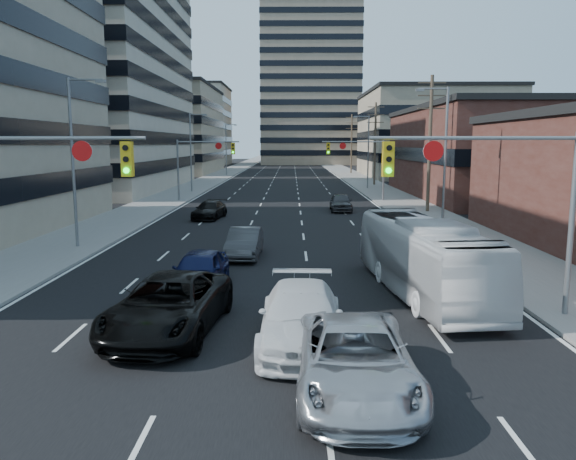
# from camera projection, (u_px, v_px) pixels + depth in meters

# --- Properties ---
(ground) EXTENTS (400.00, 400.00, 0.00)m
(ground) POSITION_uv_depth(u_px,v_px,m) (234.00, 448.00, 10.48)
(ground) COLOR black
(ground) RESTS_ON ground
(road_surface) EXTENTS (18.00, 300.00, 0.02)m
(road_surface) POSITION_uv_depth(u_px,v_px,m) (287.00, 166.00, 138.95)
(road_surface) COLOR black
(road_surface) RESTS_ON ground
(sidewalk_left) EXTENTS (5.00, 300.00, 0.15)m
(sidewalk_left) POSITION_uv_depth(u_px,v_px,m) (241.00, 166.00, 139.02)
(sidewalk_left) COLOR slate
(sidewalk_left) RESTS_ON ground
(sidewalk_right) EXTENTS (5.00, 300.00, 0.15)m
(sidewalk_right) POSITION_uv_depth(u_px,v_px,m) (334.00, 166.00, 138.87)
(sidewalk_right) COLOR slate
(sidewalk_right) RESTS_ON ground
(office_left_mid) EXTENTS (26.00, 34.00, 28.00)m
(office_left_mid) POSITION_uv_depth(u_px,v_px,m) (60.00, 74.00, 67.82)
(office_left_mid) COLOR #ADA089
(office_left_mid) RESTS_ON ground
(office_left_far) EXTENTS (20.00, 30.00, 16.00)m
(office_left_far) POSITION_uv_depth(u_px,v_px,m) (162.00, 131.00, 108.24)
(office_left_far) COLOR gray
(office_left_far) RESTS_ON ground
(storefront_right_mid) EXTENTS (20.00, 30.00, 9.00)m
(storefront_right_mid) POSITION_uv_depth(u_px,v_px,m) (509.00, 154.00, 59.05)
(storefront_right_mid) COLOR #472119
(storefront_right_mid) RESTS_ON ground
(office_right_far) EXTENTS (22.00, 28.00, 14.00)m
(office_right_far) POSITION_uv_depth(u_px,v_px,m) (431.00, 135.00, 96.21)
(office_right_far) COLOR gray
(office_right_far) RESTS_ON ground
(apartment_tower) EXTENTS (26.00, 26.00, 58.00)m
(apartment_tower) POSITION_uv_depth(u_px,v_px,m) (310.00, 58.00, 154.25)
(apartment_tower) COLOR gray
(apartment_tower) RESTS_ON ground
(bg_block_left) EXTENTS (24.00, 24.00, 20.00)m
(bg_block_left) POSITION_uv_depth(u_px,v_px,m) (181.00, 127.00, 147.49)
(bg_block_left) COLOR #ADA089
(bg_block_left) RESTS_ON ground
(bg_block_right) EXTENTS (22.00, 22.00, 12.00)m
(bg_block_right) POSITION_uv_depth(u_px,v_px,m) (417.00, 142.00, 137.82)
(bg_block_right) COLOR gray
(bg_block_right) RESTS_ON ground
(signal_near_left) EXTENTS (6.59, 0.33, 6.00)m
(signal_near_left) POSITION_uv_depth(u_px,v_px,m) (23.00, 185.00, 17.77)
(signal_near_left) COLOR slate
(signal_near_left) RESTS_ON ground
(signal_near_right) EXTENTS (6.59, 0.33, 6.00)m
(signal_near_right) POSITION_uv_depth(u_px,v_px,m) (494.00, 185.00, 17.67)
(signal_near_right) COLOR slate
(signal_near_right) RESTS_ON ground
(signal_far_left) EXTENTS (6.09, 0.33, 6.00)m
(signal_far_left) POSITION_uv_depth(u_px,v_px,m) (201.00, 157.00, 54.34)
(signal_far_left) COLOR slate
(signal_far_left) RESTS_ON ground
(signal_far_right) EXTENTS (6.09, 0.33, 6.00)m
(signal_far_right) POSITION_uv_depth(u_px,v_px,m) (360.00, 157.00, 54.24)
(signal_far_right) COLOR slate
(signal_far_right) RESTS_ON ground
(utility_pole_block) EXTENTS (2.20, 0.28, 11.00)m
(utility_pole_block) POSITION_uv_depth(u_px,v_px,m) (430.00, 142.00, 45.10)
(utility_pole_block) COLOR #4C3D2D
(utility_pole_block) RESTS_ON ground
(utility_pole_midblock) EXTENTS (2.20, 0.28, 11.00)m
(utility_pole_midblock) POSITION_uv_depth(u_px,v_px,m) (375.00, 142.00, 74.74)
(utility_pole_midblock) COLOR #4C3D2D
(utility_pole_midblock) RESTS_ON ground
(utility_pole_distant) EXTENTS (2.20, 0.28, 11.00)m
(utility_pole_distant) POSITION_uv_depth(u_px,v_px,m) (351.00, 143.00, 104.39)
(utility_pole_distant) COLOR #4C3D2D
(utility_pole_distant) RESTS_ON ground
(streetlight_left_near) EXTENTS (2.03, 0.22, 9.00)m
(streetlight_left_near) POSITION_uv_depth(u_px,v_px,m) (75.00, 155.00, 29.54)
(streetlight_left_near) COLOR slate
(streetlight_left_near) RESTS_ON ground
(streetlight_left_mid) EXTENTS (2.03, 0.22, 9.00)m
(streetlight_left_mid) POSITION_uv_depth(u_px,v_px,m) (192.00, 149.00, 64.13)
(streetlight_left_mid) COLOR slate
(streetlight_left_mid) RESTS_ON ground
(streetlight_left_far) EXTENTS (2.03, 0.22, 9.00)m
(streetlight_left_far) POSITION_uv_depth(u_px,v_px,m) (227.00, 147.00, 98.72)
(streetlight_left_far) COLOR slate
(streetlight_left_far) RESTS_ON ground
(streetlight_right_near) EXTENTS (2.03, 0.22, 9.00)m
(streetlight_right_near) POSITION_uv_depth(u_px,v_px,m) (443.00, 153.00, 34.35)
(streetlight_right_near) COLOR slate
(streetlight_right_near) RESTS_ON ground
(streetlight_right_far) EXTENTS (2.03, 0.22, 9.00)m
(streetlight_right_far) POSITION_uv_depth(u_px,v_px,m) (367.00, 148.00, 68.94)
(streetlight_right_far) COLOR slate
(streetlight_right_far) RESTS_ON ground
(black_pickup) EXTENTS (3.43, 6.40, 1.71)m
(black_pickup) POSITION_uv_depth(u_px,v_px,m) (169.00, 305.00, 16.76)
(black_pickup) COLOR black
(black_pickup) RESTS_ON ground
(white_van) EXTENTS (2.45, 5.69, 1.63)m
(white_van) POSITION_uv_depth(u_px,v_px,m) (301.00, 316.00, 15.81)
(white_van) COLOR silver
(white_van) RESTS_ON ground
(silver_suv) EXTENTS (2.74, 5.76, 1.59)m
(silver_suv) POSITION_uv_depth(u_px,v_px,m) (355.00, 359.00, 12.70)
(silver_suv) COLOR #AEAFB3
(silver_suv) RESTS_ON ground
(transit_bus) EXTENTS (3.47, 10.48, 2.86)m
(transit_bus) POSITION_uv_depth(u_px,v_px,m) (423.00, 257.00, 20.91)
(transit_bus) COLOR silver
(transit_bus) RESTS_ON ground
(sedan_blue) EXTENTS (2.11, 4.64, 1.55)m
(sedan_blue) POSITION_uv_depth(u_px,v_px,m) (199.00, 270.00, 21.70)
(sedan_blue) COLOR #0E1339
(sedan_blue) RESTS_ON ground
(sedan_grey_center) EXTENTS (1.69, 4.45, 1.45)m
(sedan_grey_center) POSITION_uv_depth(u_px,v_px,m) (245.00, 243.00, 27.95)
(sedan_grey_center) COLOR #343537
(sedan_grey_center) RESTS_ON ground
(sedan_black_far) EXTENTS (2.49, 4.81, 1.33)m
(sedan_black_far) POSITION_uv_depth(u_px,v_px,m) (210.00, 210.00, 42.25)
(sedan_black_far) COLOR black
(sedan_black_far) RESTS_ON ground
(sedan_grey_right) EXTENTS (1.87, 4.44, 1.50)m
(sedan_grey_right) POSITION_uv_depth(u_px,v_px,m) (341.00, 202.00, 47.07)
(sedan_grey_right) COLOR #37373A
(sedan_grey_right) RESTS_ON ground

